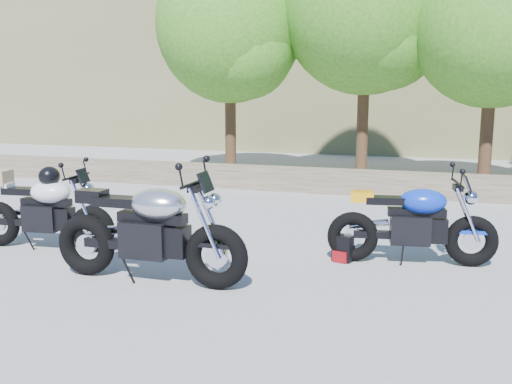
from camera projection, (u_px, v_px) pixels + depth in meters
ground at (217, 261)px, 7.31m from camera, size 90.00×90.00×0.00m
stone_wall at (311, 180)px, 12.42m from camera, size 22.00×0.55×0.50m
tree_decid_left at (233, 31)px, 14.09m from camera, size 3.67×3.67×5.62m
tree_decid_mid at (370, 10)px, 13.39m from camera, size 4.08×4.08×6.24m
tree_decid_right at (500, 27)px, 12.07m from camera, size 3.54×3.54×5.41m
silver_bike at (150, 232)px, 6.44m from camera, size 2.38×0.76×1.20m
white_bike at (43, 209)px, 7.82m from camera, size 2.09×0.66×1.15m
blue_bike at (413, 224)px, 7.13m from camera, size 2.10×0.66×1.06m
backpack at (343, 249)px, 7.30m from camera, size 0.29×0.27×0.34m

